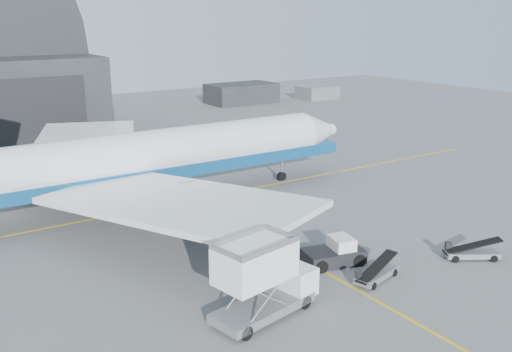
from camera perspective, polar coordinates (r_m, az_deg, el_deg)
ground at (r=41.80m, az=6.87°, el=-9.50°), size 200.00×200.00×0.00m
taxi_lines at (r=51.29m, az=-2.29°, el=-4.47°), size 80.00×42.12×0.02m
distant_bldg_a at (r=119.87m, az=-1.45°, el=7.32°), size 14.00×8.00×4.00m
distant_bldg_b at (r=126.51m, az=6.12°, el=7.69°), size 8.00×6.00×2.80m
airliner at (r=54.64m, az=-11.45°, el=1.69°), size 48.18×46.72×16.91m
catering_truck at (r=34.77m, az=0.63°, el=-10.31°), size 7.51×3.94×4.91m
pushback_tug at (r=42.97m, az=7.87°, el=-7.68°), size 4.82×3.41×2.03m
belt_loader_a at (r=40.98m, az=11.91°, el=-9.53°), size 4.21×2.22×1.57m
belt_loader_b at (r=46.36m, az=20.70°, el=-7.16°), size 4.12×3.26×1.63m
traffic_cone at (r=37.60m, az=3.37°, el=-12.07°), size 0.34×0.34×0.48m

